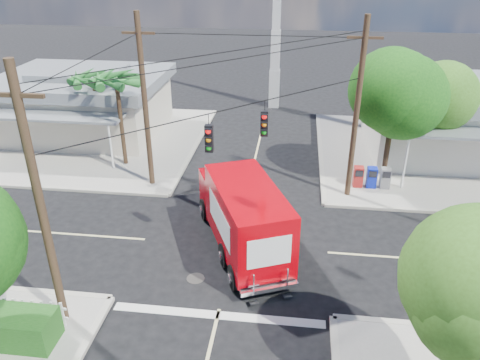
# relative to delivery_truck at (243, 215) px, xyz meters

# --- Properties ---
(ground) EXTENTS (120.00, 120.00, 0.00)m
(ground) POSITION_rel_delivery_truck_xyz_m (-0.37, 0.06, -1.62)
(ground) COLOR black
(ground) RESTS_ON ground
(sidewalk_ne) EXTENTS (14.12, 14.12, 0.14)m
(sidewalk_ne) POSITION_rel_delivery_truck_xyz_m (10.51, 10.94, -1.55)
(sidewalk_ne) COLOR #9E998E
(sidewalk_ne) RESTS_ON ground
(sidewalk_nw) EXTENTS (14.12, 14.12, 0.14)m
(sidewalk_nw) POSITION_rel_delivery_truck_xyz_m (-11.25, 10.94, -1.55)
(sidewalk_nw) COLOR #9E998E
(sidewalk_nw) RESTS_ON ground
(road_markings) EXTENTS (32.00, 32.00, 0.01)m
(road_markings) POSITION_rel_delivery_truck_xyz_m (-0.37, -1.41, -1.62)
(road_markings) COLOR beige
(road_markings) RESTS_ON ground
(building_ne) EXTENTS (11.80, 10.20, 4.50)m
(building_ne) POSITION_rel_delivery_truck_xyz_m (12.13, 12.02, 0.70)
(building_ne) COLOR silver
(building_ne) RESTS_ON sidewalk_ne
(building_nw) EXTENTS (10.80, 10.20, 4.30)m
(building_nw) POSITION_rel_delivery_truck_xyz_m (-12.37, 12.52, 0.60)
(building_nw) COLOR beige
(building_nw) RESTS_ON sidewalk_nw
(radio_tower) EXTENTS (0.80, 0.80, 17.00)m
(radio_tower) POSITION_rel_delivery_truck_xyz_m (0.13, 20.06, 4.02)
(radio_tower) COLOR silver
(radio_tower) RESTS_ON ground
(tree_ne_front) EXTENTS (4.21, 4.14, 6.66)m
(tree_ne_front) POSITION_rel_delivery_truck_xyz_m (6.84, 6.82, 3.14)
(tree_ne_front) COLOR #422D1C
(tree_ne_front) RESTS_ON sidewalk_ne
(tree_ne_back) EXTENTS (3.77, 3.66, 5.82)m
(tree_ne_back) POSITION_rel_delivery_truck_xyz_m (9.44, 9.02, 2.56)
(tree_ne_back) COLOR #422D1C
(tree_ne_back) RESTS_ON sidewalk_ne
(palm_nw_front) EXTENTS (3.01, 3.08, 5.59)m
(palm_nw_front) POSITION_rel_delivery_truck_xyz_m (-7.87, 7.56, 3.42)
(palm_nw_front) COLOR #422D1C
(palm_nw_front) RESTS_ON sidewalk_nw
(palm_nw_back) EXTENTS (3.01, 3.08, 5.19)m
(palm_nw_back) POSITION_rel_delivery_truck_xyz_m (-9.87, 9.06, 3.05)
(palm_nw_back) COLOR #422D1C
(palm_nw_back) RESTS_ON sidewalk_nw
(utility_poles) EXTENTS (12.00, 10.68, 9.00)m
(utility_poles) POSITION_rel_delivery_truck_xyz_m (-1.95, 1.66, 3.05)
(utility_poles) COLOR #473321
(utility_poles) RESTS_ON ground
(vending_boxes) EXTENTS (1.90, 0.50, 1.10)m
(vending_boxes) POSITION_rel_delivery_truck_xyz_m (6.13, 6.26, -0.93)
(vending_boxes) COLOR maroon
(vending_boxes) RESTS_ON sidewalk_ne
(delivery_truck) EXTENTS (4.87, 7.64, 3.20)m
(delivery_truck) POSITION_rel_delivery_truck_xyz_m (0.00, 0.00, 0.00)
(delivery_truck) COLOR black
(delivery_truck) RESTS_ON ground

